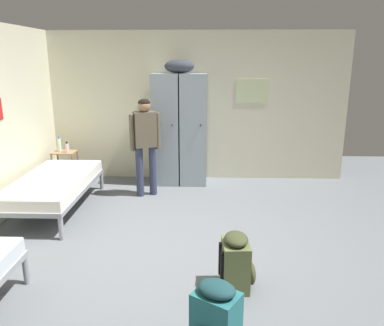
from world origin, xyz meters
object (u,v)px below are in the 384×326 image
at_px(person_traveler, 145,139).
at_px(water_bottle, 59,145).
at_px(backpack_olive, 237,262).
at_px(shelf_unit, 65,164).
at_px(locker_bank, 180,127).
at_px(lotion_bottle, 67,148).
at_px(bed_left_rear, 54,184).
at_px(backpack_teal, 215,319).

relative_size(person_traveler, water_bottle, 6.01).
xyz_separation_m(water_bottle, backpack_olive, (2.74, -3.02, -0.43)).
distance_m(shelf_unit, person_traveler, 1.64).
distance_m(locker_bank, water_bottle, 2.05).
relative_size(water_bottle, lotion_bottle, 1.40).
bearing_deg(locker_bank, bed_left_rear, -142.05).
relative_size(locker_bank, lotion_bottle, 11.58).
bearing_deg(lotion_bottle, backpack_teal, -57.71).
bearing_deg(locker_bank, backpack_teal, -82.76).
relative_size(locker_bank, person_traveler, 1.38).
relative_size(person_traveler, backpack_olive, 2.74).
height_order(lotion_bottle, backpack_teal, lotion_bottle).
bearing_deg(shelf_unit, locker_bank, 4.69).
bearing_deg(bed_left_rear, backpack_olive, -37.34).
xyz_separation_m(backpack_olive, backpack_teal, (-0.22, -0.80, 0.00)).
xyz_separation_m(bed_left_rear, water_bottle, (-0.33, 1.18, 0.30)).
bearing_deg(locker_bank, water_bottle, -176.06).
height_order(locker_bank, bed_left_rear, locker_bank).
distance_m(locker_bank, person_traveler, 0.83).
bearing_deg(shelf_unit, person_traveler, -19.14).
bearing_deg(backpack_teal, bed_left_rear, 129.76).
bearing_deg(water_bottle, locker_bank, 3.94).
relative_size(shelf_unit, person_traveler, 0.38).
distance_m(shelf_unit, backpack_teal, 4.52).
xyz_separation_m(locker_bank, lotion_bottle, (-1.87, -0.20, -0.32)).
distance_m(locker_bank, backpack_olive, 3.32).
height_order(bed_left_rear, person_traveler, person_traveler).
bearing_deg(shelf_unit, backpack_teal, -57.24).
bearing_deg(bed_left_rear, person_traveler, 28.49).
xyz_separation_m(locker_bank, bed_left_rear, (-1.69, -1.32, -0.59)).
bearing_deg(shelf_unit, bed_left_rear, -77.85).
relative_size(shelf_unit, water_bottle, 2.28).
relative_size(lotion_bottle, backpack_olive, 0.32).
bearing_deg(locker_bank, lotion_bottle, -173.92).
distance_m(lotion_bottle, backpack_olive, 3.96).
height_order(shelf_unit, backpack_olive, shelf_unit).
xyz_separation_m(person_traveler, water_bottle, (-1.54, 0.53, -0.22)).
relative_size(shelf_unit, backpack_teal, 1.04).
relative_size(bed_left_rear, backpack_olive, 3.45).
xyz_separation_m(shelf_unit, water_bottle, (-0.08, 0.02, 0.34)).
relative_size(person_traveler, lotion_bottle, 8.42).
xyz_separation_m(locker_bank, backpack_olive, (0.72, -3.16, -0.71)).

